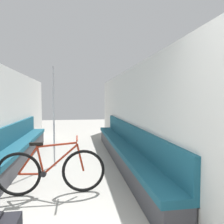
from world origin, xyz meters
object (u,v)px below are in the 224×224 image
object	(u,v)px
bench_seat_row_left	(13,154)
grab_pole_near	(54,118)
bench_seat_row_right	(124,150)
bicycle	(52,171)

from	to	relation	value
bench_seat_row_left	grab_pole_near	world-z (taller)	grab_pole_near
bench_seat_row_right	bicycle	distance (m)	2.06
bench_seat_row_right	bicycle	xyz separation A→B (m)	(-1.47, -1.44, 0.06)
bench_seat_row_left	bench_seat_row_right	size ratio (longest dim) A/B	1.00
bench_seat_row_left	grab_pole_near	xyz separation A→B (m)	(0.86, 0.06, 0.77)
bench_seat_row_left	bicycle	xyz separation A→B (m)	(0.97, -1.44, 0.06)
bench_seat_row_right	bicycle	size ratio (longest dim) A/B	3.45
bench_seat_row_left	bicycle	bearing A→B (deg)	-56.01
bench_seat_row_left	bench_seat_row_right	bearing A→B (deg)	0.00
bicycle	bench_seat_row_right	bearing A→B (deg)	53.67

